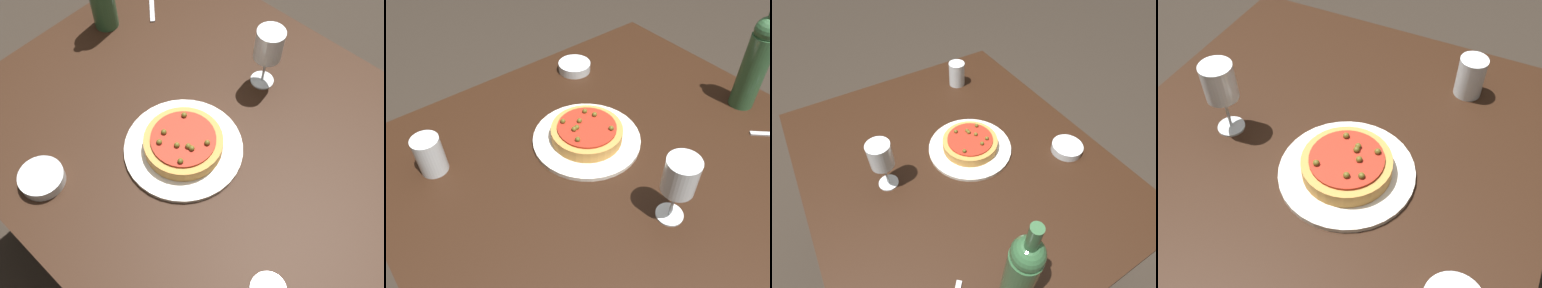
% 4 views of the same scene
% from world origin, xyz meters
% --- Properties ---
extents(ground_plane, '(14.00, 14.00, 0.00)m').
position_xyz_m(ground_plane, '(0.00, 0.00, 0.00)').
color(ground_plane, '#2D261E').
extents(dining_table, '(1.14, 0.98, 0.73)m').
position_xyz_m(dining_table, '(0.00, 0.00, 0.64)').
color(dining_table, black).
rests_on(dining_table, ground_plane).
extents(dinner_plate, '(0.29, 0.29, 0.01)m').
position_xyz_m(dinner_plate, '(-0.02, 0.07, 0.73)').
color(dinner_plate, white).
rests_on(dinner_plate, dining_table).
extents(pizza, '(0.19, 0.19, 0.05)m').
position_xyz_m(pizza, '(-0.02, 0.07, 0.76)').
color(pizza, '#BC843D').
rests_on(pizza, dinner_plate).
extents(wine_glass, '(0.07, 0.07, 0.18)m').
position_xyz_m(wine_glass, '(-0.02, -0.23, 0.86)').
color(wine_glass, silver).
rests_on(wine_glass, dining_table).
extents(wine_bottle, '(0.07, 0.07, 0.35)m').
position_xyz_m(wine_bottle, '(0.46, -0.09, 0.88)').
color(wine_bottle, '#2D5633').
rests_on(wine_bottle, dining_table).
extents(water_cup, '(0.07, 0.07, 0.10)m').
position_xyz_m(water_cup, '(-0.39, 0.23, 0.78)').
color(water_cup, silver).
rests_on(water_cup, dining_table).
extents(side_bowl, '(0.11, 0.11, 0.03)m').
position_xyz_m(side_bowl, '(0.17, 0.36, 0.74)').
color(side_bowl, silver).
rests_on(side_bowl, dining_table).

